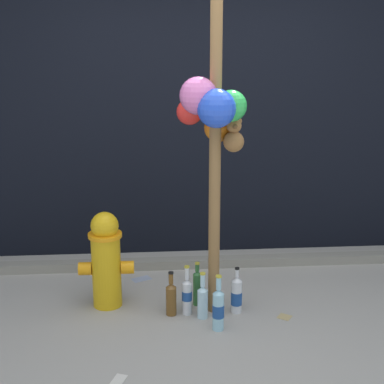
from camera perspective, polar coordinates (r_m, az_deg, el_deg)
The scene contains 14 objects.
ground_plane at distance 3.87m, azimuth 3.02°, elevation -15.15°, with size 14.00×14.00×0.00m, color #9E9B93.
building_wall at distance 5.15m, azimuth 0.65°, elevation 11.12°, with size 10.00×0.20×3.18m.
curb_strip at distance 5.02m, azimuth 1.10°, elevation -7.20°, with size 8.00×0.12×0.08m, color gray.
memorial_post at distance 3.78m, azimuth 2.25°, elevation 11.09°, with size 0.48×0.52×3.05m.
fire_hydrant at distance 4.25m, azimuth -8.78°, elevation -6.80°, with size 0.41×0.25×0.74m.
bottle_0 at distance 4.16m, azimuth -0.52°, elevation -10.48°, with size 0.07×0.07×0.38m.
bottle_1 at distance 4.11m, azimuth 1.10°, elevation -10.99°, with size 0.08×0.08×0.35m.
bottle_2 at distance 4.30m, azimuth 0.54°, elevation -9.65°, with size 0.06×0.06×0.34m.
bottle_3 at distance 3.95m, azimuth 2.70°, elevation -11.81°, with size 0.08×0.08×0.41m.
bottle_4 at distance 4.16m, azimuth -2.14°, elevation -10.74°, with size 0.08×0.08×0.34m.
bottle_5 at distance 4.20m, azimuth 4.57°, elevation -10.45°, with size 0.08×0.08×0.36m.
litter_0 at distance 3.53m, azimuth -7.53°, elevation -18.52°, with size 0.12×0.07×0.01m, color silver.
litter_1 at distance 4.80m, azimuth -5.19°, elevation -8.83°, with size 0.16×0.09×0.01m, color #8C99B2.
litter_2 at distance 4.23m, azimuth 9.44°, elevation -12.47°, with size 0.09×0.09×0.01m, color tan.
Camera 1 is at (-0.45, -3.31, 1.95)m, focal length 52.17 mm.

